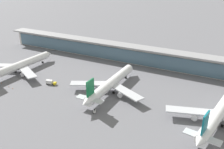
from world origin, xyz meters
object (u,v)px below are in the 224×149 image
object	(u,v)px
airliner_left_stand	(19,66)
airliner_right_stand	(218,114)
safety_cone_alpha	(9,87)
service_truck_near_nose_blue	(91,88)
airliner_centre_stand	(110,84)
safety_cone_charlie	(13,88)
safety_cone_bravo	(2,83)
service_truck_mid_apron_white	(95,111)
service_truck_under_wing_yellow	(50,82)

from	to	relation	value
airliner_left_stand	airliner_right_stand	world-z (taller)	same
safety_cone_alpha	airliner_right_stand	bearing A→B (deg)	8.71
safety_cone_alpha	service_truck_near_nose_blue	bearing A→B (deg)	23.07
airliner_right_stand	service_truck_near_nose_blue	xyz separation A→B (m)	(-77.89, 2.25, -3.94)
safety_cone_alpha	airliner_left_stand	bearing A→B (deg)	119.73
airliner_centre_stand	safety_cone_charlie	bearing A→B (deg)	-155.86
safety_cone_charlie	service_truck_near_nose_blue	bearing A→B (deg)	25.54
service_truck_near_nose_blue	safety_cone_charlie	xyz separation A→B (m)	(-47.70, -22.79, -1.39)
airliner_right_stand	safety_cone_alpha	distance (m)	131.49
airliner_left_stand	airliner_right_stand	xyz separation A→B (m)	(142.42, -2.09, 0.00)
airliner_left_stand	safety_cone_alpha	world-z (taller)	airliner_left_stand
safety_cone_alpha	safety_cone_charlie	bearing A→B (deg)	-8.66
airliner_centre_stand	safety_cone_bravo	xyz separation A→B (m)	(-73.10, -24.32, -5.33)
airliner_right_stand	safety_cone_bravo	distance (m)	140.22
airliner_right_stand	service_truck_mid_apron_white	world-z (taller)	airliner_right_stand
safety_cone_alpha	safety_cone_bravo	xyz separation A→B (m)	(-9.08, 1.81, 0.00)
airliner_centre_stand	service_truck_near_nose_blue	world-z (taller)	airliner_centre_stand
airliner_centre_stand	safety_cone_charlie	xyz separation A→B (m)	(-59.75, -26.77, -5.33)
airliner_centre_stand	safety_cone_bravo	distance (m)	77.22
service_truck_near_nose_blue	service_truck_mid_apron_white	size ratio (longest dim) A/B	2.59
airliner_left_stand	safety_cone_bravo	size ratio (longest dim) A/B	96.24
airliner_centre_stand	service_truck_under_wing_yellow	xyz separation A→B (m)	(-41.75, -9.64, -3.96)
airliner_right_stand	airliner_left_stand	bearing A→B (deg)	179.16
safety_cone_alpha	safety_cone_bravo	size ratio (longest dim) A/B	1.00
airliner_left_stand	service_truck_mid_apron_white	bearing A→B (deg)	-15.58
service_truck_near_nose_blue	safety_cone_alpha	size ratio (longest dim) A/B	12.32
service_truck_near_nose_blue	service_truck_under_wing_yellow	size ratio (longest dim) A/B	1.13
service_truck_under_wing_yellow	safety_cone_charlie	size ratio (longest dim) A/B	10.88
airliner_left_stand	safety_cone_bravo	distance (m)	21.16
airliner_left_stand	airliner_centre_stand	xyz separation A→B (m)	(76.57, 4.14, 0.00)
service_truck_under_wing_yellow	service_truck_mid_apron_white	bearing A→B (deg)	-20.32
airliner_left_stand	safety_cone_charlie	size ratio (longest dim) A/B	96.24
service_truck_under_wing_yellow	airliner_right_stand	bearing A→B (deg)	1.82
airliner_left_stand	service_truck_under_wing_yellow	xyz separation A→B (m)	(34.82, -5.50, -3.96)
service_truck_mid_apron_white	safety_cone_alpha	xyz separation A→B (m)	(-68.32, 0.57, -0.56)
service_truck_mid_apron_white	safety_cone_charlie	world-z (taller)	service_truck_mid_apron_white
airliner_centre_stand	service_truck_mid_apron_white	xyz separation A→B (m)	(4.30, -26.70, -4.78)
airliner_right_stand	safety_cone_bravo	size ratio (longest dim) A/B	96.07
airliner_centre_stand	service_truck_mid_apron_white	distance (m)	27.46
safety_cone_charlie	airliner_centre_stand	bearing A→B (deg)	24.14
service_truck_under_wing_yellow	safety_cone_bravo	size ratio (longest dim) A/B	10.88
safety_cone_bravo	airliner_centre_stand	bearing A→B (deg)	18.40
airliner_centre_stand	airliner_right_stand	distance (m)	66.14
service_truck_mid_apron_white	airliner_right_stand	bearing A→B (deg)	18.39
airliner_right_stand	safety_cone_charlie	xyz separation A→B (m)	(-125.60, -20.54, -5.33)
airliner_centre_stand	service_truck_under_wing_yellow	distance (m)	43.03
airliner_left_stand	service_truck_under_wing_yellow	distance (m)	35.48
airliner_right_stand	service_truck_near_nose_blue	world-z (taller)	airliner_right_stand
safety_cone_alpha	service_truck_mid_apron_white	bearing A→B (deg)	-0.48
airliner_left_stand	safety_cone_bravo	world-z (taller)	airliner_left_stand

